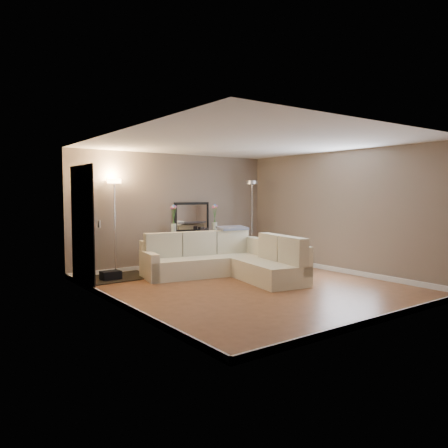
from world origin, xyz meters
TOP-DOWN VIEW (x-y plane):
  - floor at (0.00, 0.00)m, footprint 5.00×5.50m
  - ceiling at (0.00, 0.00)m, footprint 5.00×5.50m
  - wall_back at (0.00, 2.76)m, footprint 5.00×0.02m
  - wall_front at (0.00, -2.76)m, footprint 5.00×0.02m
  - wall_left at (-2.51, 0.00)m, footprint 0.02×5.50m
  - wall_right at (2.51, 0.00)m, footprint 0.02×5.50m
  - baseboard_back at (0.00, 2.73)m, footprint 5.00×0.03m
  - baseboard_front at (0.00, -2.73)m, footprint 5.00×0.03m
  - baseboard_left at (-2.48, 0.00)m, footprint 0.03×5.50m
  - baseboard_right at (2.48, 0.00)m, footprint 0.03×5.50m
  - doorway at (-2.48, 1.70)m, footprint 0.02×1.20m
  - switch_plate at (-2.48, 0.85)m, footprint 0.02×0.08m
  - sectional_sofa at (0.23, 1.02)m, footprint 2.65×2.85m
  - throw_blanket at (0.78, 1.56)m, footprint 0.68×0.45m
  - console_table at (0.31, 2.50)m, footprint 1.28×0.47m
  - leaning_mirror at (0.41, 2.65)m, footprint 0.89×0.13m
  - table_decor at (0.38, 2.46)m, footprint 0.53×0.14m
  - flower_vase_left at (-0.14, 2.55)m, footprint 0.15×0.13m
  - flower_vase_right at (0.92, 2.44)m, footprint 0.15×0.13m
  - floor_lamp_lit at (-1.51, 2.60)m, footprint 0.29×0.29m
  - floor_lamp_unlit at (1.89, 2.23)m, footprint 0.30×0.30m
  - charcoal_rug at (-1.61, 2.21)m, footprint 1.34×1.02m
  - black_bag at (-1.82, 2.08)m, footprint 0.38×0.27m

SIDE VIEW (x-z plane):
  - floor at x=0.00m, z-range -0.01..0.00m
  - charcoal_rug at x=-1.61m, z-range 0.00..0.02m
  - baseboard_back at x=0.00m, z-range 0.00..0.10m
  - baseboard_front at x=0.00m, z-range 0.00..0.10m
  - baseboard_left at x=-2.48m, z-range 0.00..0.10m
  - baseboard_right at x=2.48m, z-range 0.00..0.10m
  - black_bag at x=-1.82m, z-range -0.06..0.18m
  - sectional_sofa at x=0.23m, z-range -0.12..0.78m
  - console_table at x=0.31m, z-range 0.05..0.82m
  - table_decor at x=0.38m, z-range 0.75..0.88m
  - throw_blanket at x=0.78m, z-range 0.89..0.98m
  - flower_vase_left at x=-0.14m, z-range 0.73..1.40m
  - flower_vase_right at x=0.92m, z-range 0.73..1.40m
  - doorway at x=-2.48m, z-range 0.00..2.20m
  - leaning_mirror at x=0.41m, z-range 0.79..1.49m
  - switch_plate at x=-2.48m, z-range 1.14..1.26m
  - wall_back at x=0.00m, z-range 0.00..2.60m
  - wall_front at x=0.00m, z-range 0.00..2.60m
  - wall_left at x=-2.51m, z-range 0.00..2.60m
  - wall_right at x=2.51m, z-range 0.00..2.60m
  - floor_lamp_lit at x=-1.51m, z-range 0.41..2.41m
  - floor_lamp_unlit at x=1.89m, z-range 0.42..2.43m
  - ceiling at x=0.00m, z-range 2.60..2.61m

